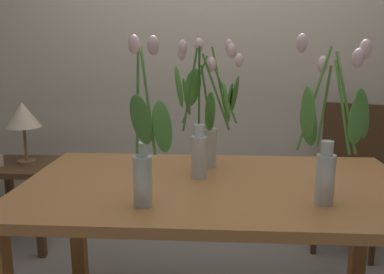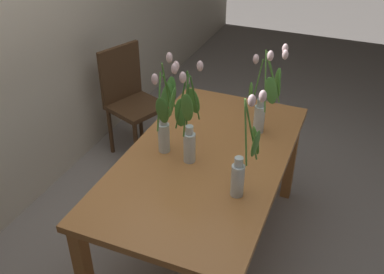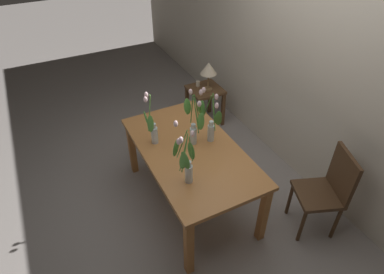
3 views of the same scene
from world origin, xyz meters
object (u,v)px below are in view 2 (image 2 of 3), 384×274
at_px(tulip_vase_0, 165,118).
at_px(tulip_vase_2, 243,165).
at_px(dining_table, 205,169).
at_px(tulip_vase_1, 265,99).
at_px(tulip_vase_3, 187,123).
at_px(dining_chair, 130,96).

relative_size(tulip_vase_0, tulip_vase_2, 1.00).
xyz_separation_m(dining_table, tulip_vase_2, (-0.24, -0.29, 0.28)).
distance_m(tulip_vase_0, tulip_vase_1, 0.62).
xyz_separation_m(dining_table, tulip_vase_3, (-0.07, 0.09, 0.33)).
height_order(dining_table, tulip_vase_2, tulip_vase_2).
xyz_separation_m(tulip_vase_2, dining_chair, (1.11, 1.29, -0.40)).
bearing_deg(tulip_vase_0, dining_chair, 40.52).
xyz_separation_m(dining_table, tulip_vase_1, (0.38, -0.23, 0.32)).
bearing_deg(dining_chair, tulip_vase_0, -139.48).
xyz_separation_m(tulip_vase_3, dining_chair, (0.94, 0.92, -0.46)).
xyz_separation_m(tulip_vase_0, tulip_vase_1, (0.40, -0.47, 0.02)).
height_order(tulip_vase_0, tulip_vase_2, tulip_vase_2).
bearing_deg(dining_table, tulip_vase_1, -31.15).
bearing_deg(tulip_vase_1, tulip_vase_0, 130.52).
bearing_deg(tulip_vase_1, dining_table, 148.85).
bearing_deg(dining_chair, tulip_vase_1, -111.58).
xyz_separation_m(tulip_vase_1, tulip_vase_2, (-0.63, -0.06, -0.05)).
height_order(tulip_vase_2, tulip_vase_3, same).
height_order(tulip_vase_0, tulip_vase_1, tulip_vase_1).
bearing_deg(tulip_vase_2, dining_table, 49.79).
height_order(dining_table, dining_chair, dining_chair).
relative_size(tulip_vase_2, tulip_vase_3, 1.00).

